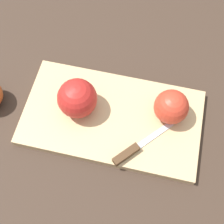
{
  "coord_description": "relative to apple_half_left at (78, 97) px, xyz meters",
  "views": [
    {
      "loc": [
        0.08,
        -0.29,
        0.66
      ],
      "look_at": [
        0.0,
        0.0,
        0.04
      ],
      "focal_mm": 50.0,
      "sensor_mm": 36.0,
      "label": 1
    }
  ],
  "objects": [
    {
      "name": "knife",
      "position": [
        0.14,
        -0.08,
        -0.04
      ],
      "size": [
        0.11,
        0.13,
        0.02
      ],
      "rotation": [
        0.0,
        0.0,
        0.9
      ],
      "color": "silver",
      "rests_on": "cutting_board"
    },
    {
      "name": "apple_half_left",
      "position": [
        0.0,
        0.0,
        0.0
      ],
      "size": [
        0.09,
        0.09,
        0.09
      ],
      "rotation": [
        0.0,
        0.0,
        4.63
      ],
      "color": "red",
      "rests_on": "cutting_board"
    },
    {
      "name": "apple_half_right",
      "position": [
        0.2,
        0.03,
        -0.01
      ],
      "size": [
        0.08,
        0.08,
        0.08
      ],
      "rotation": [
        0.0,
        0.0,
        2.09
      ],
      "color": "red",
      "rests_on": "cutting_board"
    },
    {
      "name": "ground_plane",
      "position": [
        0.08,
        -0.0,
        -0.06
      ],
      "size": [
        4.0,
        4.0,
        0.0
      ],
      "primitive_type": "plane",
      "color": "#38281E"
    },
    {
      "name": "cutting_board",
      "position": [
        0.08,
        -0.0,
        -0.05
      ],
      "size": [
        0.41,
        0.24,
        0.02
      ],
      "color": "tan",
      "rests_on": "ground_plane"
    }
  ]
}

